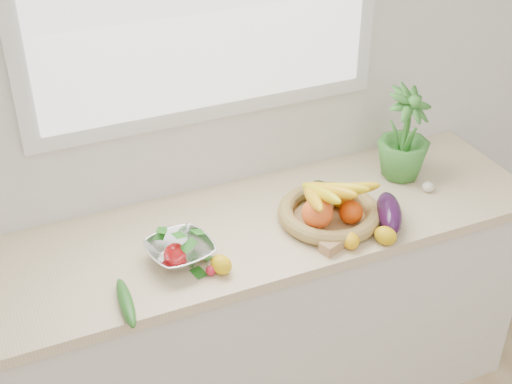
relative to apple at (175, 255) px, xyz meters
name	(u,v)px	position (x,y,z in m)	size (l,w,h in m)	color
back_wall	(206,78)	(0.27, 0.40, 0.41)	(4.50, 0.02, 2.70)	white
counter_cabinet	(242,326)	(0.27, 0.10, -0.51)	(2.20, 0.58, 0.86)	silver
countertop	(241,233)	(0.27, 0.10, -0.06)	(2.24, 0.62, 0.04)	beige
orange_loose	(388,211)	(0.77, -0.07, 0.00)	(0.08, 0.08, 0.08)	orange
lemon_a	(221,265)	(0.12, -0.10, -0.01)	(0.06, 0.08, 0.06)	#E7B50C
lemon_b	(351,240)	(0.57, -0.15, -0.01)	(0.06, 0.07, 0.06)	#FFB30D
lemon_c	(386,236)	(0.69, -0.18, -0.01)	(0.06, 0.08, 0.06)	#E0AD0C
apple	(175,255)	(0.00, 0.00, 0.00)	(0.08, 0.08, 0.08)	#AA0D0F
ginger	(336,243)	(0.52, -0.14, -0.02)	(0.12, 0.05, 0.04)	tan
garlic_a	(327,205)	(0.60, 0.07, -0.01)	(0.06, 0.06, 0.05)	beige
garlic_b	(408,172)	(1.00, 0.15, -0.02)	(0.06, 0.06, 0.05)	white
garlic_c	(428,187)	(1.02, 0.03, -0.02)	(0.05, 0.05, 0.04)	beige
eggplant	(389,213)	(0.76, -0.09, 0.01)	(0.09, 0.23, 0.09)	#2B0D31
cucumber	(126,302)	(-0.20, -0.14, -0.02)	(0.04, 0.23, 0.04)	#1F5A1A
radish	(211,271)	(0.09, -0.10, -0.02)	(0.03, 0.03, 0.03)	red
potted_herb	(405,134)	(0.98, 0.17, 0.15)	(0.20, 0.20, 0.36)	#3A8430
fruit_basket	(329,208)	(0.58, 0.02, 0.01)	(0.48, 0.48, 0.19)	tan
colander_with_spinach	(180,247)	(0.02, 0.01, 0.02)	(0.24, 0.24, 0.12)	silver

